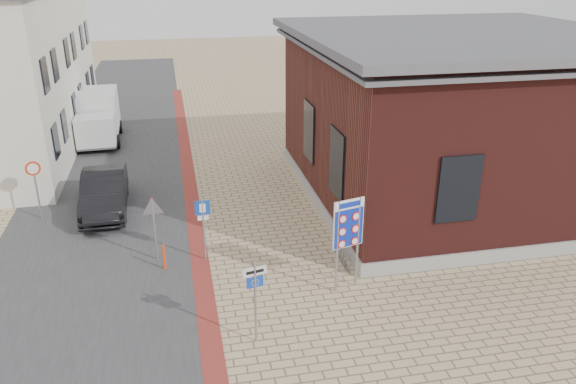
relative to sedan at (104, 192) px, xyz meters
name	(u,v)px	position (x,y,z in m)	size (l,w,h in m)	color
ground	(275,306)	(5.42, -8.07, -0.78)	(120.00, 120.00, 0.00)	tan
road_strip	(117,155)	(-0.08, 6.93, -0.77)	(7.00, 60.00, 0.02)	#38383A
curb_strip	(190,185)	(3.42, 1.93, -0.77)	(0.60, 40.00, 0.02)	maroon
brick_building	(457,114)	(14.41, -1.07, 2.70)	(13.00, 13.00, 6.80)	gray
townhouse_far	(26,50)	(-5.58, 15.93, 3.38)	(7.40, 6.40, 8.30)	beige
bike_rack	(341,253)	(8.07, -5.87, -0.52)	(0.08, 1.80, 0.60)	slate
sedan	(104,192)	(0.00, 0.00, 0.00)	(1.66, 4.76, 1.57)	black
box_truck	(98,117)	(-1.09, 9.70, 0.58)	(2.27, 5.11, 2.65)	slate
border_sign	(348,225)	(7.72, -7.57, 1.37)	(1.00, 0.30, 2.98)	gray
essen_sign	(255,290)	(4.62, -9.57, 0.80)	(0.64, 0.17, 2.40)	gray
parking_sign	(203,219)	(3.62, -4.91, 0.72)	(0.49, 0.07, 2.24)	gray
yield_sign	(153,214)	(2.03, -4.57, 0.93)	(0.80, 0.12, 2.26)	gray
speed_sign	(35,181)	(-2.40, -0.34, 0.81)	(0.55, 0.18, 2.38)	gray
bollard	(164,257)	(2.27, -5.27, -0.34)	(0.08, 0.08, 0.89)	#FF3F0D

